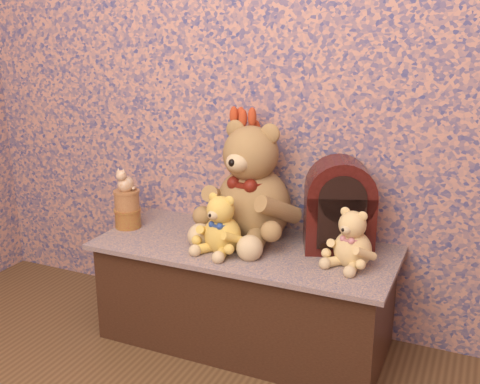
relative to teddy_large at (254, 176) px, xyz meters
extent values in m
cube|color=#3D447D|center=(0.01, 0.14, 0.60)|extent=(3.00, 0.10, 2.60)
cube|color=navy|center=(0.01, -0.12, -0.48)|extent=(1.22, 0.54, 0.43)
cylinder|color=tan|center=(-0.08, 0.03, -0.17)|extent=(0.14, 0.14, 0.18)
cylinder|color=#AD9332|center=(-0.55, -0.13, -0.22)|extent=(0.14, 0.14, 0.08)
cylinder|color=tan|center=(-0.55, -0.13, -0.14)|extent=(0.14, 0.14, 0.08)
camera|label=1|loc=(0.87, -2.09, 0.60)|focal=42.36mm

